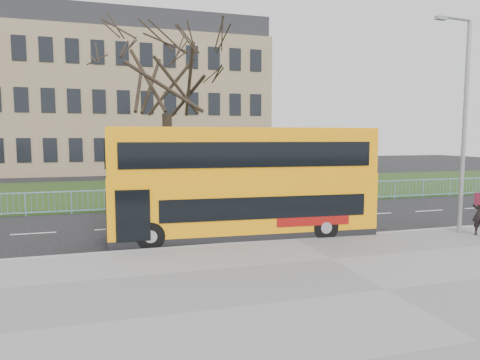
% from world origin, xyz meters
% --- Properties ---
extents(ground, '(120.00, 120.00, 0.00)m').
position_xyz_m(ground, '(0.00, 0.00, 0.00)').
color(ground, black).
rests_on(ground, ground).
extents(pavement, '(80.00, 10.50, 0.12)m').
position_xyz_m(pavement, '(0.00, -6.75, 0.06)').
color(pavement, slate).
rests_on(pavement, ground).
extents(kerb, '(80.00, 0.20, 0.14)m').
position_xyz_m(kerb, '(0.00, -1.55, 0.07)').
color(kerb, gray).
rests_on(kerb, ground).
extents(grass_verge, '(80.00, 15.40, 0.08)m').
position_xyz_m(grass_verge, '(0.00, 14.30, 0.04)').
color(grass_verge, '#1F3914').
rests_on(grass_verge, ground).
extents(guard_railing, '(40.00, 0.12, 1.10)m').
position_xyz_m(guard_railing, '(0.00, 6.60, 0.55)').
color(guard_railing, '#7CB7DE').
rests_on(guard_railing, ground).
extents(bare_tree, '(8.21, 8.21, 11.72)m').
position_xyz_m(bare_tree, '(-3.00, 10.00, 5.94)').
color(bare_tree, black).
rests_on(bare_tree, grass_verge).
extents(civic_building, '(30.00, 15.00, 14.00)m').
position_xyz_m(civic_building, '(-5.00, 35.00, 7.00)').
color(civic_building, '#8A7457').
rests_on(civic_building, ground).
extents(yellow_bus, '(9.47, 2.79, 3.92)m').
position_xyz_m(yellow_bus, '(-1.52, -0.40, 2.10)').
color(yellow_bus, '#FF9E0A').
rests_on(yellow_bus, ground).
extents(street_lamp, '(1.63, 0.29, 7.69)m').
position_xyz_m(street_lamp, '(6.17, -2.33, 4.34)').
color(street_lamp, gray).
rests_on(street_lamp, pavement).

